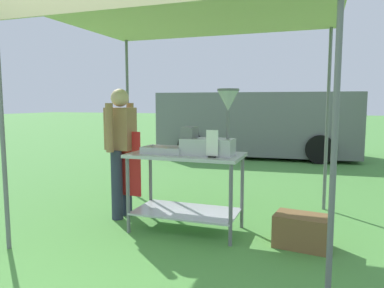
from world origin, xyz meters
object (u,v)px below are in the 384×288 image
object	(u,v)px
donut_tray	(166,151)
donut_fryer	(211,134)
stall_canopy	(189,17)
supply_crate	(303,231)
van_grey	(257,123)
vendor	(121,146)
donut_cart	(186,176)
menu_sign	(212,146)

from	to	relation	value
donut_tray	donut_fryer	xyz separation A→B (m)	(0.53, 0.00, 0.21)
stall_canopy	donut_tray	xyz separation A→B (m)	(-0.23, -0.13, -1.47)
supply_crate	van_grey	world-z (taller)	van_grey
donut_fryer	donut_tray	bearing A→B (deg)	-179.64
vendor	supply_crate	distance (m)	2.34
donut_cart	donut_fryer	xyz separation A→B (m)	(0.30, -0.03, 0.48)
supply_crate	van_grey	xyz separation A→B (m)	(-1.46, 6.17, 0.71)
vendor	van_grey	world-z (taller)	van_grey
donut_fryer	menu_sign	world-z (taller)	donut_fryer
donut_cart	menu_sign	bearing A→B (deg)	-27.94
donut_cart	van_grey	xyz separation A→B (m)	(-0.19, 6.09, 0.25)
donut_cart	vendor	world-z (taller)	vendor
donut_fryer	supply_crate	xyz separation A→B (m)	(0.97, -0.04, -0.95)
donut_tray	vendor	xyz separation A→B (m)	(-0.70, 0.23, 0.00)
menu_sign	supply_crate	size ratio (longest dim) A/B	0.48
vendor	supply_crate	xyz separation A→B (m)	(2.20, -0.26, -0.74)
donut_fryer	supply_crate	world-z (taller)	donut_fryer
donut_cart	menu_sign	xyz separation A→B (m)	(0.35, -0.19, 0.37)
donut_tray	donut_fryer	world-z (taller)	donut_fryer
menu_sign	stall_canopy	bearing A→B (deg)	141.14
donut_fryer	menu_sign	xyz separation A→B (m)	(0.05, -0.16, -0.11)
stall_canopy	vendor	bearing A→B (deg)	174.25
donut_fryer	stall_canopy	bearing A→B (deg)	156.71
donut_tray	vendor	world-z (taller)	vendor
donut_tray	supply_crate	size ratio (longest dim) A/B	0.80
donut_tray	menu_sign	world-z (taller)	menu_sign
donut_tray	supply_crate	world-z (taller)	donut_tray
stall_canopy	menu_sign	distance (m)	1.44
donut_cart	donut_tray	distance (m)	0.36
donut_cart	stall_canopy	bearing A→B (deg)	90.00
donut_cart	donut_tray	bearing A→B (deg)	-171.43
donut_cart	menu_sign	size ratio (longest dim) A/B	4.44
vendor	van_grey	distance (m)	5.95
vendor	van_grey	bearing A→B (deg)	82.83
donut_fryer	menu_sign	size ratio (longest dim) A/B	2.49
stall_canopy	supply_crate	distance (m)	2.56
supply_crate	donut_fryer	bearing A→B (deg)	177.67
donut_fryer	menu_sign	bearing A→B (deg)	-70.85
donut_cart	donut_fryer	world-z (taller)	donut_fryer
menu_sign	supply_crate	world-z (taller)	menu_sign
donut_fryer	donut_cart	bearing A→B (deg)	174.00
donut_tray	menu_sign	xyz separation A→B (m)	(0.59, -0.15, 0.10)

